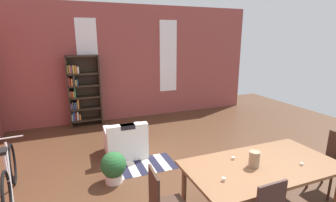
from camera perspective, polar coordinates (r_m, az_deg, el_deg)
name	(u,v)px	position (r m, az deg, el deg)	size (l,w,h in m)	color
ground_plane	(205,201)	(4.10, 8.42, -21.58)	(11.55, 11.55, 0.00)	#4D301E
back_wall_brick	(130,63)	(7.59, -8.59, 8.48)	(7.78, 0.12, 3.31)	#954541
window_pane_0	(88,59)	(7.32, -17.68, 9.08)	(0.55, 0.02, 2.15)	white
window_pane_1	(168,57)	(7.86, 0.05, 10.04)	(0.55, 0.02, 2.15)	white
dining_table	(262,169)	(3.72, 20.50, -14.24)	(2.09, 1.08, 0.74)	brown
vase_on_table	(254,159)	(3.56, 18.94, -12.35)	(0.14, 0.14, 0.21)	#998466
tealight_candle_0	(302,164)	(3.88, 28.02, -12.47)	(0.04, 0.04, 0.03)	silver
tealight_candle_1	(233,158)	(3.70, 14.56, -12.43)	(0.04, 0.04, 0.04)	silver
tealight_candle_2	(224,179)	(3.18, 12.50, -16.94)	(0.04, 0.04, 0.04)	silver
dining_chair_head_right	(333,161)	(4.80, 33.25, -11.29)	(0.41, 0.41, 0.95)	#362218
bookshelf_tall	(82,91)	(7.25, -18.90, 2.15)	(0.85, 0.31, 1.93)	#2D2319
armchair_white	(126,142)	(5.37, -9.60, -9.13)	(0.82, 0.82, 0.75)	white
bicycle_second	(10,177)	(4.60, -32.22, -14.41)	(0.44, 1.71, 0.90)	black
potted_plant_by_shelf	(113,166)	(4.45, -12.27, -14.30)	(0.43, 0.43, 0.54)	silver
striped_rug	(140,166)	(4.99, -6.35, -14.41)	(1.35, 0.71, 0.01)	#1E1E33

